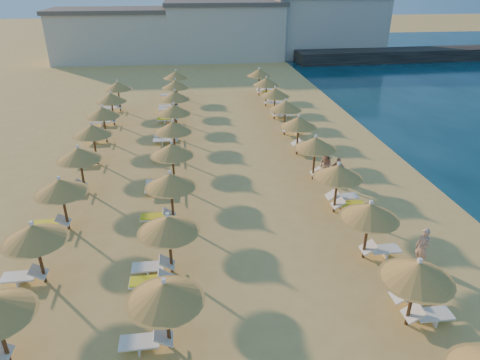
{
  "coord_description": "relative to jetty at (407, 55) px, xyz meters",
  "views": [
    {
      "loc": [
        -3.15,
        -14.76,
        10.41
      ],
      "look_at": [
        -0.81,
        4.0,
        1.3
      ],
      "focal_mm": 32.0,
      "sensor_mm": 36.0,
      "label": 1
    }
  ],
  "objects": [
    {
      "name": "parasol_row_east",
      "position": [
        -22.53,
        -34.23,
        1.36
      ],
      "size": [
        2.34,
        39.63,
        2.63
      ],
      "color": "brown",
      "rests_on": "ground"
    },
    {
      "name": "beachgoer_c",
      "position": [
        -21.39,
        -34.91,
        0.01
      ],
      "size": [
        0.97,
        0.73,
        1.53
      ],
      "primitive_type": "imported",
      "rotation": [
        0.0,
        0.0,
        -0.46
      ],
      "color": "tan",
      "rests_on": "ground"
    },
    {
      "name": "parasol_row_inland",
      "position": [
        -34.96,
        -32.36,
        1.36
      ],
      "size": [
        2.34,
        28.44,
        2.63
      ],
      "color": "brown",
      "rests_on": "ground"
    },
    {
      "name": "beachgoer_a",
      "position": [
        -20.54,
        -42.47,
        0.08
      ],
      "size": [
        0.55,
        0.69,
        1.66
      ],
      "primitive_type": "imported",
      "rotation": [
        0.0,
        0.0,
        -1.29
      ],
      "color": "tan",
      "rests_on": "ground"
    },
    {
      "name": "hotel_blocks",
      "position": [
        -22.94,
        5.18,
        2.95
      ],
      "size": [
        44.57,
        9.39,
        8.1
      ],
      "color": "beige",
      "rests_on": "ground"
    },
    {
      "name": "beachgoer_b",
      "position": [
        -21.8,
        -34.1,
        0.04
      ],
      "size": [
        0.89,
        0.95,
        1.57
      ],
      "primitive_type": "imported",
      "rotation": [
        0.0,
        0.0,
        -1.08
      ],
      "color": "tan",
      "rests_on": "ground"
    },
    {
      "name": "loungers",
      "position": [
        -28.1,
        -33.95,
        -0.41
      ],
      "size": [
        15.45,
        38.83,
        0.66
      ],
      "color": "white",
      "rests_on": "ground"
    },
    {
      "name": "jetty",
      "position": [
        0.0,
        0.0,
        0.0
      ],
      "size": [
        30.14,
        5.22,
        1.5
      ],
      "primitive_type": "cube",
      "rotation": [
        0.0,
        0.0,
        0.04
      ],
      "color": "black",
      "rests_on": "ground"
    },
    {
      "name": "ground",
      "position": [
        -26.14,
        -40.54,
        -0.75
      ],
      "size": [
        220.0,
        220.0,
        0.0
      ],
      "primitive_type": "plane",
      "color": "#DBB460",
      "rests_on": "ground"
    },
    {
      "name": "parasol_row_west",
      "position": [
        -30.24,
        -34.23,
        1.36
      ],
      "size": [
        2.34,
        39.63,
        2.63
      ],
      "color": "brown",
      "rests_on": "ground"
    }
  ]
}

